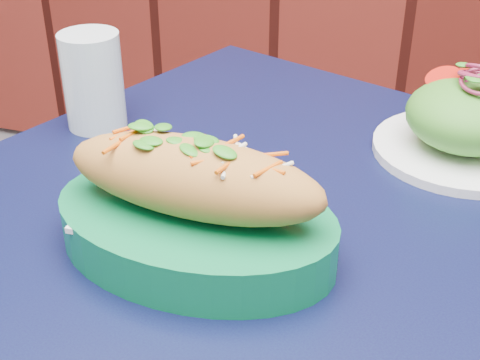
% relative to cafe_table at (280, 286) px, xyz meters
% --- Properties ---
extents(cafe_table, '(1.03, 1.03, 0.75)m').
position_rel_cafe_table_xyz_m(cafe_table, '(0.00, 0.00, 0.00)').
color(cafe_table, black).
rests_on(cafe_table, ground).
extents(banh_mi_basket, '(0.30, 0.20, 0.13)m').
position_rel_cafe_table_xyz_m(banh_mi_basket, '(-0.07, -0.08, 0.14)').
color(banh_mi_basket, '#0A703E').
rests_on(banh_mi_basket, cafe_table).
extents(salad_plate, '(0.22, 0.22, 0.12)m').
position_rel_cafe_table_xyz_m(salad_plate, '(0.18, 0.22, 0.13)').
color(salad_plate, white).
rests_on(salad_plate, cafe_table).
extents(water_glass, '(0.08, 0.08, 0.13)m').
position_rel_cafe_table_xyz_m(water_glass, '(-0.30, 0.15, 0.15)').
color(water_glass, silver).
rests_on(water_glass, cafe_table).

